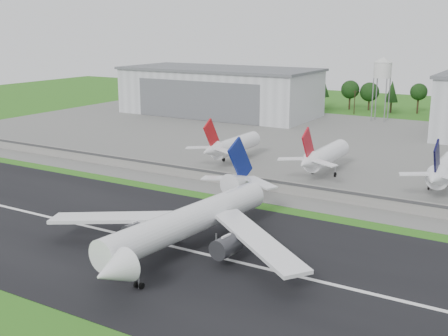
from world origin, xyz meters
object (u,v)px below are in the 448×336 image
Objects in this scene: main_airliner at (188,228)px; parked_jet_red_b at (323,156)px; parked_jet_navy at (443,171)px; parked_jet_red_a at (231,146)px.

parked_jet_red_b is (1.82, 66.98, 1.17)m from main_airliner.
main_airliner is 75.65m from parked_jet_navy.
main_airliner is 72.99m from parked_jet_red_a.
main_airliner is at bearing -117.66° from parked_jet_navy.
main_airliner reaches higher than parked_jet_navy.
parked_jet_red_a is 1.00× the size of parked_jet_red_b.
parked_jet_red_a is at bearing -179.95° from parked_jet_red_b.
main_airliner is at bearing -66.55° from parked_jet_red_a.
main_airliner is 1.89× the size of parked_jet_red_b.
main_airliner is at bearing -91.56° from parked_jet_red_b.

